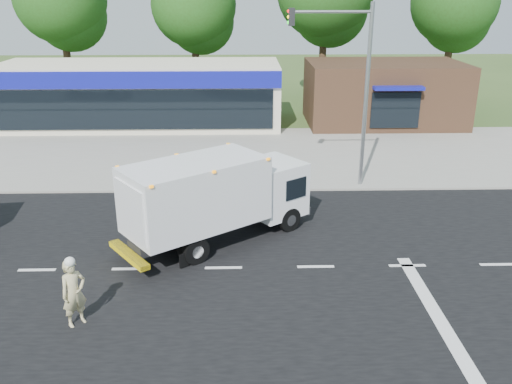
# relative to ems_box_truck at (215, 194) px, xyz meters

# --- Properties ---
(ground) EXTENTS (120.00, 120.00, 0.00)m
(ground) POSITION_rel_ems_box_truck_xyz_m (3.32, -1.99, -1.81)
(ground) COLOR #385123
(ground) RESTS_ON ground
(road_asphalt) EXTENTS (60.00, 14.00, 0.02)m
(road_asphalt) POSITION_rel_ems_box_truck_xyz_m (3.32, -1.99, -1.80)
(road_asphalt) COLOR black
(road_asphalt) RESTS_ON ground
(sidewalk) EXTENTS (60.00, 2.40, 0.12)m
(sidewalk) POSITION_rel_ems_box_truck_xyz_m (3.32, 6.21, -1.75)
(sidewalk) COLOR gray
(sidewalk) RESTS_ON ground
(parking_apron) EXTENTS (60.00, 9.00, 0.02)m
(parking_apron) POSITION_rel_ems_box_truck_xyz_m (3.32, 12.01, -1.80)
(parking_apron) COLOR gray
(parking_apron) RESTS_ON ground
(lane_markings) EXTENTS (55.20, 7.00, 0.01)m
(lane_markings) POSITION_rel_ems_box_truck_xyz_m (4.67, -3.34, -1.79)
(lane_markings) COLOR silver
(lane_markings) RESTS_ON road_asphalt
(ems_box_truck) EXTENTS (6.98, 5.97, 3.14)m
(ems_box_truck) POSITION_rel_ems_box_truck_xyz_m (0.00, 0.00, 0.00)
(ems_box_truck) COLOR black
(ems_box_truck) RESTS_ON ground
(emergency_worker) EXTENTS (0.82, 0.81, 2.01)m
(emergency_worker) POSITION_rel_ems_box_truck_xyz_m (-3.52, -4.99, -0.83)
(emergency_worker) COLOR #C5B783
(emergency_worker) RESTS_ON ground
(retail_strip_mall) EXTENTS (18.00, 6.20, 4.00)m
(retail_strip_mall) POSITION_rel_ems_box_truck_xyz_m (-5.68, 17.94, 0.20)
(retail_strip_mall) COLOR beige
(retail_strip_mall) RESTS_ON ground
(brown_storefront) EXTENTS (10.00, 6.70, 4.00)m
(brown_storefront) POSITION_rel_ems_box_truck_xyz_m (10.32, 17.99, 0.19)
(brown_storefront) COLOR #382316
(brown_storefront) RESTS_ON ground
(traffic_signal_pole) EXTENTS (3.51, 0.25, 8.00)m
(traffic_signal_pole) POSITION_rel_ems_box_truck_xyz_m (5.67, 5.61, 3.11)
(traffic_signal_pole) COLOR gray
(traffic_signal_pole) RESTS_ON ground
(background_trees) EXTENTS (36.77, 7.39, 12.10)m
(background_trees) POSITION_rel_ems_box_truck_xyz_m (2.47, 26.17, 5.57)
(background_trees) COLOR #332114
(background_trees) RESTS_ON ground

